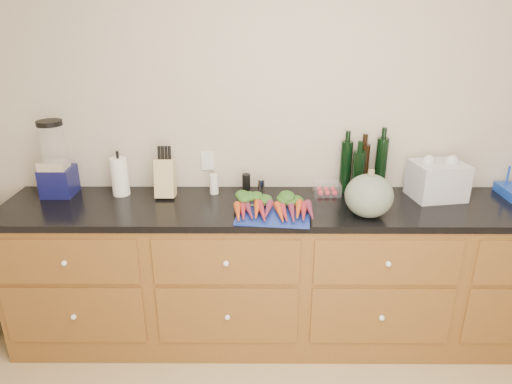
{
  "coord_description": "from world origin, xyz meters",
  "views": [
    {
      "loc": [
        -0.27,
        -1.22,
        2.02
      ],
      "look_at": [
        -0.28,
        1.2,
        1.06
      ],
      "focal_mm": 32.0,
      "sensor_mm": 36.0,
      "label": 1
    }
  ],
  "objects_px": {
    "squash": "(369,196)",
    "knife_block": "(165,178)",
    "carrots": "(273,207)",
    "paper_towel": "(120,177)",
    "cutting_board": "(273,215)",
    "blender_appliance": "(56,163)",
    "tomato_box": "(327,188)"
  },
  "relations": [
    {
      "from": "cutting_board",
      "to": "knife_block",
      "type": "distance_m",
      "value": 0.74
    },
    {
      "from": "carrots",
      "to": "squash",
      "type": "height_order",
      "value": "squash"
    },
    {
      "from": "carrots",
      "to": "paper_towel",
      "type": "bearing_deg",
      "value": 163.78
    },
    {
      "from": "knife_block",
      "to": "carrots",
      "type": "bearing_deg",
      "value": -21.19
    },
    {
      "from": "tomato_box",
      "to": "knife_block",
      "type": "bearing_deg",
      "value": -178.3
    },
    {
      "from": "knife_block",
      "to": "tomato_box",
      "type": "distance_m",
      "value": 1.02
    },
    {
      "from": "paper_towel",
      "to": "tomato_box",
      "type": "relative_size",
      "value": 1.45
    },
    {
      "from": "cutting_board",
      "to": "paper_towel",
      "type": "bearing_deg",
      "value": 161.43
    },
    {
      "from": "knife_block",
      "to": "tomato_box",
      "type": "relative_size",
      "value": 1.43
    },
    {
      "from": "carrots",
      "to": "blender_appliance",
      "type": "relative_size",
      "value": 0.94
    },
    {
      "from": "carrots",
      "to": "tomato_box",
      "type": "height_order",
      "value": "tomato_box"
    },
    {
      "from": "squash",
      "to": "blender_appliance",
      "type": "relative_size",
      "value": 0.57
    },
    {
      "from": "paper_towel",
      "to": "knife_block",
      "type": "bearing_deg",
      "value": -3.95
    },
    {
      "from": "carrots",
      "to": "tomato_box",
      "type": "distance_m",
      "value": 0.45
    },
    {
      "from": "cutting_board",
      "to": "knife_block",
      "type": "height_order",
      "value": "knife_block"
    },
    {
      "from": "knife_block",
      "to": "tomato_box",
      "type": "bearing_deg",
      "value": 1.7
    },
    {
      "from": "blender_appliance",
      "to": "paper_towel",
      "type": "bearing_deg",
      "value": 0.38
    },
    {
      "from": "blender_appliance",
      "to": "tomato_box",
      "type": "distance_m",
      "value": 1.7
    },
    {
      "from": "carrots",
      "to": "paper_towel",
      "type": "height_order",
      "value": "paper_towel"
    },
    {
      "from": "cutting_board",
      "to": "carrots",
      "type": "xyz_separation_m",
      "value": [
        -0.0,
        0.04,
        0.03
      ]
    },
    {
      "from": "blender_appliance",
      "to": "carrots",
      "type": "bearing_deg",
      "value": -11.58
    },
    {
      "from": "cutting_board",
      "to": "tomato_box",
      "type": "distance_m",
      "value": 0.48
    },
    {
      "from": "tomato_box",
      "to": "carrots",
      "type": "bearing_deg",
      "value": -140.64
    },
    {
      "from": "cutting_board",
      "to": "squash",
      "type": "relative_size",
      "value": 1.52
    },
    {
      "from": "squash",
      "to": "paper_towel",
      "type": "xyz_separation_m",
      "value": [
        -1.49,
        0.32,
        -0.0
      ]
    },
    {
      "from": "cutting_board",
      "to": "tomato_box",
      "type": "bearing_deg",
      "value": 43.32
    },
    {
      "from": "paper_towel",
      "to": "tomato_box",
      "type": "height_order",
      "value": "paper_towel"
    },
    {
      "from": "blender_appliance",
      "to": "knife_block",
      "type": "xyz_separation_m",
      "value": [
        0.68,
        -0.02,
        -0.09
      ]
    },
    {
      "from": "paper_towel",
      "to": "tomato_box",
      "type": "xyz_separation_m",
      "value": [
        1.3,
        0.01,
        -0.08
      ]
    },
    {
      "from": "blender_appliance",
      "to": "tomato_box",
      "type": "xyz_separation_m",
      "value": [
        1.69,
        0.01,
        -0.17
      ]
    },
    {
      "from": "carrots",
      "to": "knife_block",
      "type": "distance_m",
      "value": 0.72
    },
    {
      "from": "squash",
      "to": "knife_block",
      "type": "relative_size",
      "value": 1.15
    }
  ]
}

